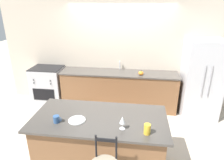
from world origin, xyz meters
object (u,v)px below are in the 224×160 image
at_px(refrigerator, 201,79).
at_px(wine_glass, 122,120).
at_px(tumbler_cup, 147,129).
at_px(pumpkin_decoration, 141,73).
at_px(oven_range, 49,85).
at_px(coffee_mug, 57,119).
at_px(dinner_plate, 77,120).

distance_m(refrigerator, wine_glass, 2.73).
distance_m(tumbler_cup, pumpkin_decoration, 2.21).
relative_size(oven_range, wine_glass, 5.16).
relative_size(oven_range, pumpkin_decoration, 8.13).
xyz_separation_m(wine_glass, coffee_mug, (-0.94, 0.03, -0.08)).
bearing_deg(wine_glass, pumpkin_decoration, 83.34).
relative_size(refrigerator, coffee_mug, 14.49).
height_order(wine_glass, tumbler_cup, wine_glass).
bearing_deg(dinner_plate, wine_glass, -9.51).
height_order(refrigerator, coffee_mug, refrigerator).
distance_m(refrigerator, oven_range, 3.75).
bearing_deg(tumbler_cup, oven_range, 136.28).
xyz_separation_m(dinner_plate, pumpkin_decoration, (0.92, 2.03, 0.05)).
bearing_deg(wine_glass, tumbler_cup, -11.72).
xyz_separation_m(oven_range, wine_glass, (2.12, -2.27, 0.57)).
bearing_deg(tumbler_cup, dinner_plate, 169.76).
bearing_deg(wine_glass, refrigerator, 53.82).
distance_m(oven_range, coffee_mug, 2.58).
bearing_deg(tumbler_cup, refrigerator, 60.54).
bearing_deg(coffee_mug, refrigerator, 40.44).
distance_m(refrigerator, coffee_mug, 3.34).
relative_size(wine_glass, tumbler_cup, 1.33).
bearing_deg(dinner_plate, oven_range, 123.95).
height_order(refrigerator, tumbler_cup, refrigerator).
distance_m(refrigerator, pumpkin_decoration, 1.36).
distance_m(oven_range, dinner_plate, 2.64).
xyz_separation_m(tumbler_cup, pumpkin_decoration, (-0.08, 2.21, -0.01)).
xyz_separation_m(dinner_plate, tumbler_cup, (0.99, -0.18, 0.06)).
xyz_separation_m(refrigerator, dinner_plate, (-2.27, -2.09, 0.04)).
relative_size(dinner_plate, pumpkin_decoration, 2.09).
distance_m(dinner_plate, pumpkin_decoration, 2.23).
bearing_deg(refrigerator, oven_range, 178.81).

